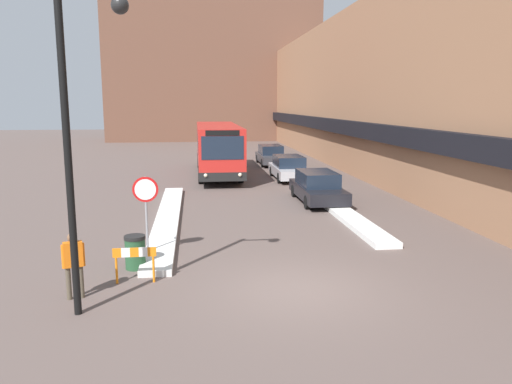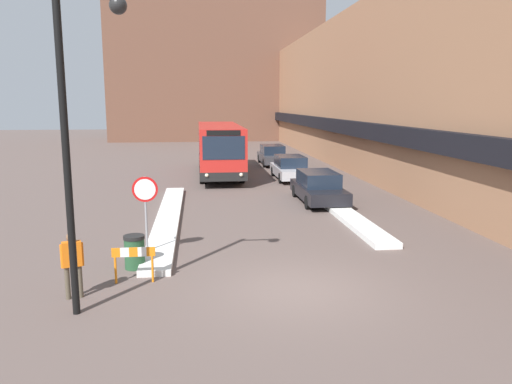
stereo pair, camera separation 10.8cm
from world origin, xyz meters
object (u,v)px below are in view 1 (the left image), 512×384
Objects in this scene: city_bus at (218,148)px; construction_barricade at (135,258)px; trash_bin at (135,252)px; parked_car_middle at (289,168)px; parked_car_back at (271,155)px; street_lamp at (79,122)px; pedestrian at (73,259)px; parked_car_front at (318,187)px; stop_sign at (146,199)px.

city_bus is 19.88m from construction_barricade.
trash_bin is at bearing 96.19° from construction_barricade.
parked_car_middle is 1.01× the size of parked_car_back.
pedestrian is at bearing 119.71° from street_lamp.
pedestrian is at bearing -119.43° from trash_bin.
parked_car_front reaches higher than trash_bin.
street_lamp is at bearing -100.09° from city_bus.
pedestrian is at bearing -101.95° from city_bus.
street_lamp is at bearing -112.98° from parked_car_middle.
trash_bin is 1.20m from construction_barricade.
city_bus is 21.91m from street_lamp.
city_bus reaches higher than parked_car_middle.
city_bus is 2.47× the size of parked_car_front.
parked_car_front is 12.30m from construction_barricade.
parked_car_front is 1.93× the size of stop_sign.
pedestrian is at bearing -145.34° from construction_barricade.
parked_car_middle is 0.69× the size of street_lamp.
city_bus is 6.54m from parked_car_back.
city_bus reaches higher than stop_sign.
stop_sign is at bearing 49.06° from pedestrian.
parked_car_front is 14.64m from street_lamp.
parked_car_back is at bearing 90.00° from parked_car_middle.
city_bus is 20.98m from pedestrian.
construction_barricade is (-7.26, -17.12, -0.05)m from parked_car_middle.
pedestrian is (-0.53, 0.92, -3.22)m from street_lamp.
trash_bin reaches higher than construction_barricade.
trash_bin is at bearing -102.54° from stop_sign.
street_lamp is (-0.88, -4.06, 2.41)m from stop_sign.
stop_sign is 0.36× the size of street_lamp.
parked_car_back is at bearing 72.44° from trash_bin.
city_bus is at bearing 61.22° from pedestrian.
city_bus is at bearing 149.27° from parked_car_middle.
parked_car_back is at bearing 49.30° from city_bus.
parked_car_back reaches higher than parked_car_front.
street_lamp reaches higher than city_bus.
stop_sign is (-2.94, -17.37, 0.03)m from city_bus.
city_bus is 17.62m from stop_sign.
parked_car_front is at bearing 49.83° from trash_bin.
parked_car_middle is 7.40m from parked_car_back.
construction_barricade is (-7.26, -9.92, -0.05)m from parked_car_front.
street_lamp is 4.04m from construction_barricade.
construction_barricade is at bearing 17.82° from pedestrian.
city_bus is 7.25× the size of pedestrian.
parked_car_middle is at bearing 67.02° from construction_barricade.
stop_sign is (-7.15, -14.87, 1.06)m from parked_car_middle.
parked_car_back reaches higher than parked_car_middle.
construction_barricade is (-3.05, -19.62, -1.08)m from city_bus.
parked_car_back reaches higher than trash_bin.
stop_sign is at bearing -99.59° from city_bus.
trash_bin is at bearing -130.17° from parked_car_front.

